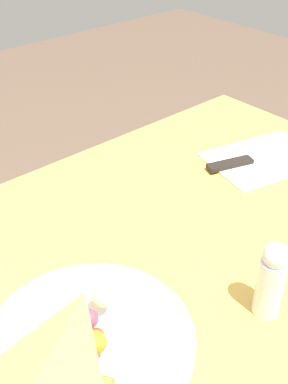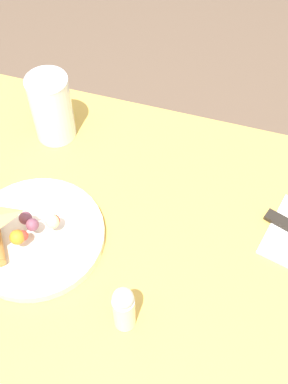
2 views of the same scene
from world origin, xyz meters
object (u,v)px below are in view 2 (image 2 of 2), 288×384
salt_shaker (124,308)px  plate_pizza (33,235)px  dining_table (122,297)px  milk_glass (52,111)px

salt_shaker → plate_pizza: bearing=154.4°
dining_table → salt_shaker: (0.04, -0.09, 0.18)m
dining_table → salt_shaker: salt_shaker is taller
plate_pizza → salt_shaker: size_ratio=2.27×
salt_shaker → milk_glass: bearing=127.3°
milk_glass → salt_shaker: milk_glass is taller
plate_pizza → milk_glass: bearing=104.2°
dining_table → salt_shaker: 0.20m
milk_glass → salt_shaker: (0.23, -0.30, -0.01)m
dining_table → plate_pizza: 0.20m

